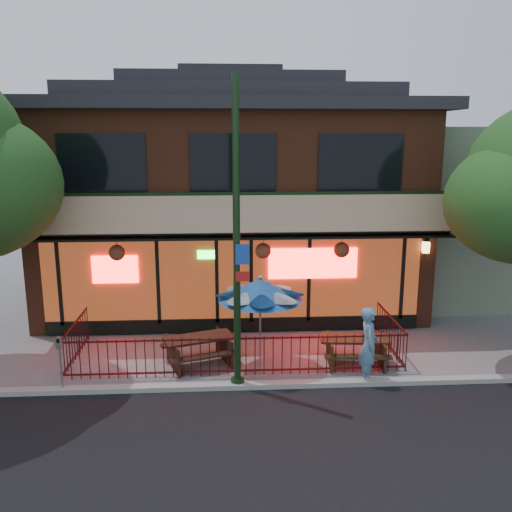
{
  "coord_description": "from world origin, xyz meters",
  "views": [
    {
      "loc": [
        -0.27,
        -12.11,
        5.75
      ],
      "look_at": [
        0.57,
        2.0,
        2.59
      ],
      "focal_mm": 38.0,
      "sensor_mm": 36.0,
      "label": 1
    }
  ],
  "objects_px": {
    "parking_meter_near": "(60,355)",
    "patio_umbrella": "(260,289)",
    "pedestrian": "(369,345)",
    "street_light": "(237,255)",
    "picnic_table_left": "(199,346)",
    "picnic_table_right": "(355,347)"
  },
  "relations": [
    {
      "from": "parking_meter_near",
      "to": "picnic_table_right",
      "type": "bearing_deg",
      "value": 9.52
    },
    {
      "from": "pedestrian",
      "to": "parking_meter_near",
      "type": "distance_m",
      "value": 7.09
    },
    {
      "from": "street_light",
      "to": "patio_umbrella",
      "type": "distance_m",
      "value": 1.67
    },
    {
      "from": "parking_meter_near",
      "to": "patio_umbrella",
      "type": "bearing_deg",
      "value": 14.39
    },
    {
      "from": "street_light",
      "to": "parking_meter_near",
      "type": "relative_size",
      "value": 5.17
    },
    {
      "from": "picnic_table_right",
      "to": "parking_meter_near",
      "type": "bearing_deg",
      "value": -170.48
    },
    {
      "from": "picnic_table_left",
      "to": "picnic_table_right",
      "type": "bearing_deg",
      "value": -3.07
    },
    {
      "from": "parking_meter_near",
      "to": "pedestrian",
      "type": "bearing_deg",
      "value": 1.05
    },
    {
      "from": "picnic_table_right",
      "to": "picnic_table_left",
      "type": "bearing_deg",
      "value": 176.93
    },
    {
      "from": "street_light",
      "to": "picnic_table_right",
      "type": "xyz_separation_m",
      "value": [
        3.04,
        1.1,
        -2.68
      ]
    },
    {
      "from": "street_light",
      "to": "parking_meter_near",
      "type": "xyz_separation_m",
      "value": [
        -4.0,
        -0.08,
        -2.23
      ]
    },
    {
      "from": "picnic_table_right",
      "to": "patio_umbrella",
      "type": "xyz_separation_m",
      "value": [
        -2.44,
        -0.0,
        1.57
      ]
    },
    {
      "from": "patio_umbrella",
      "to": "pedestrian",
      "type": "distance_m",
      "value": 2.92
    },
    {
      "from": "picnic_table_left",
      "to": "parking_meter_near",
      "type": "xyz_separation_m",
      "value": [
        -3.05,
        -1.39,
        0.43
      ]
    },
    {
      "from": "pedestrian",
      "to": "picnic_table_right",
      "type": "bearing_deg",
      "value": 10.31
    },
    {
      "from": "patio_umbrella",
      "to": "parking_meter_near",
      "type": "bearing_deg",
      "value": -165.61
    },
    {
      "from": "street_light",
      "to": "pedestrian",
      "type": "height_order",
      "value": "street_light"
    },
    {
      "from": "street_light",
      "to": "picnic_table_left",
      "type": "height_order",
      "value": "street_light"
    },
    {
      "from": "street_light",
      "to": "pedestrian",
      "type": "relative_size",
      "value": 3.77
    },
    {
      "from": "patio_umbrella",
      "to": "parking_meter_near",
      "type": "height_order",
      "value": "patio_umbrella"
    },
    {
      "from": "picnic_table_left",
      "to": "parking_meter_near",
      "type": "height_order",
      "value": "parking_meter_near"
    },
    {
      "from": "street_light",
      "to": "patio_umbrella",
      "type": "xyz_separation_m",
      "value": [
        0.6,
        1.1,
        -1.11
      ]
    }
  ]
}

